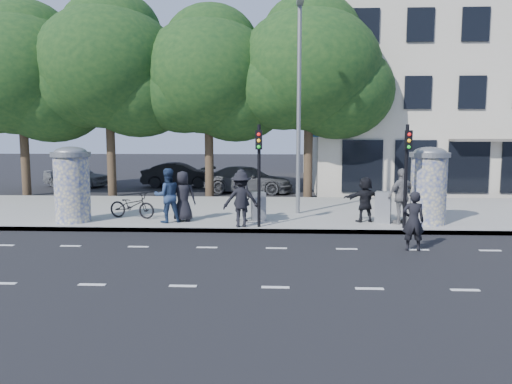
{
  "coord_description": "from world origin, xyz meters",
  "views": [
    {
      "loc": [
        0.07,
        -12.57,
        3.33
      ],
      "look_at": [
        -0.68,
        3.5,
        1.37
      ],
      "focal_mm": 35.0,
      "sensor_mm": 36.0,
      "label": 1
    }
  ],
  "objects_px": {
    "street_lamp": "(299,92)",
    "cabinet_right": "(383,207)",
    "ped_d": "(241,199)",
    "traffic_pole_near": "(259,165)",
    "ped_e": "(402,196)",
    "car_mid": "(179,175)",
    "ped_b": "(241,195)",
    "traffic_pole_far": "(407,165)",
    "bicycle": "(132,205)",
    "ped_a": "(183,196)",
    "ad_column_left": "(72,183)",
    "car_left": "(77,176)",
    "man_road": "(413,221)",
    "ped_f": "(365,199)",
    "cabinet_left": "(258,206)",
    "ped_c": "(167,195)",
    "ad_column_right": "(429,184)",
    "car_right": "(248,180)"
  },
  "relations": [
    {
      "from": "ad_column_left",
      "to": "car_mid",
      "type": "bearing_deg",
      "value": 84.06
    },
    {
      "from": "street_lamp",
      "to": "ped_e",
      "type": "xyz_separation_m",
      "value": [
        3.49,
        -2.01,
        -3.68
      ]
    },
    {
      "from": "traffic_pole_near",
      "to": "ped_e",
      "type": "bearing_deg",
      "value": 9.61
    },
    {
      "from": "cabinet_left",
      "to": "ped_b",
      "type": "bearing_deg",
      "value": -177.86
    },
    {
      "from": "ped_e",
      "to": "bicycle",
      "type": "distance_m",
      "value": 9.66
    },
    {
      "from": "ped_c",
      "to": "traffic_pole_near",
      "type": "bearing_deg",
      "value": 143.65
    },
    {
      "from": "bicycle",
      "to": "traffic_pole_near",
      "type": "bearing_deg",
      "value": -94.48
    },
    {
      "from": "ad_column_right",
      "to": "man_road",
      "type": "height_order",
      "value": "ad_column_right"
    },
    {
      "from": "car_mid",
      "to": "ped_d",
      "type": "bearing_deg",
      "value": -160.93
    },
    {
      "from": "street_lamp",
      "to": "cabinet_right",
      "type": "distance_m",
      "value": 5.35
    },
    {
      "from": "ad_column_left",
      "to": "ad_column_right",
      "type": "bearing_deg",
      "value": 0.92
    },
    {
      "from": "cabinet_right",
      "to": "car_right",
      "type": "distance_m",
      "value": 10.97
    },
    {
      "from": "ped_f",
      "to": "car_left",
      "type": "distance_m",
      "value": 19.29
    },
    {
      "from": "car_left",
      "to": "ped_f",
      "type": "bearing_deg",
      "value": -114.5
    },
    {
      "from": "ped_a",
      "to": "cabinet_right",
      "type": "bearing_deg",
      "value": 174.82
    },
    {
      "from": "ped_b",
      "to": "cabinet_right",
      "type": "height_order",
      "value": "ped_b"
    },
    {
      "from": "ped_c",
      "to": "man_road",
      "type": "height_order",
      "value": "ped_c"
    },
    {
      "from": "ped_e",
      "to": "cabinet_right",
      "type": "relative_size",
      "value": 1.75
    },
    {
      "from": "traffic_pole_far",
      "to": "car_mid",
      "type": "height_order",
      "value": "traffic_pole_far"
    },
    {
      "from": "ped_f",
      "to": "man_road",
      "type": "height_order",
      "value": "ped_f"
    },
    {
      "from": "ped_e",
      "to": "cabinet_right",
      "type": "distance_m",
      "value": 0.75
    },
    {
      "from": "street_lamp",
      "to": "ped_c",
      "type": "xyz_separation_m",
      "value": [
        -4.63,
        -2.1,
        -3.69
      ]
    },
    {
      "from": "ped_e",
      "to": "car_left",
      "type": "height_order",
      "value": "ped_e"
    },
    {
      "from": "traffic_pole_far",
      "to": "car_left",
      "type": "height_order",
      "value": "traffic_pole_far"
    },
    {
      "from": "traffic_pole_far",
      "to": "cabinet_right",
      "type": "height_order",
      "value": "traffic_pole_far"
    },
    {
      "from": "ad_column_left",
      "to": "ped_d",
      "type": "distance_m",
      "value": 6.05
    },
    {
      "from": "traffic_pole_near",
      "to": "bicycle",
      "type": "xyz_separation_m",
      "value": [
        -4.73,
        1.52,
        -1.61
      ]
    },
    {
      "from": "ad_column_left",
      "to": "cabinet_left",
      "type": "height_order",
      "value": "ad_column_left"
    },
    {
      "from": "ped_f",
      "to": "ped_b",
      "type": "bearing_deg",
      "value": -11.47
    },
    {
      "from": "ped_c",
      "to": "ped_a",
      "type": "bearing_deg",
      "value": -178.73
    },
    {
      "from": "ped_f",
      "to": "cabinet_right",
      "type": "distance_m",
      "value": 0.67
    },
    {
      "from": "ped_f",
      "to": "ad_column_left",
      "type": "bearing_deg",
      "value": -9.41
    },
    {
      "from": "cabinet_left",
      "to": "ped_f",
      "type": "bearing_deg",
      "value": -17.17
    },
    {
      "from": "street_lamp",
      "to": "car_mid",
      "type": "bearing_deg",
      "value": 123.03
    },
    {
      "from": "ad_column_right",
      "to": "ped_e",
      "type": "relative_size",
      "value": 1.38
    },
    {
      "from": "street_lamp",
      "to": "ped_d",
      "type": "bearing_deg",
      "value": -125.69
    },
    {
      "from": "man_road",
      "to": "car_mid",
      "type": "height_order",
      "value": "man_road"
    },
    {
      "from": "ped_d",
      "to": "man_road",
      "type": "height_order",
      "value": "ped_d"
    },
    {
      "from": "car_mid",
      "to": "car_left",
      "type": "bearing_deg",
      "value": 90.7
    },
    {
      "from": "ped_b",
      "to": "ped_f",
      "type": "xyz_separation_m",
      "value": [
        4.36,
        0.03,
        -0.13
      ]
    },
    {
      "from": "traffic_pole_far",
      "to": "bicycle",
      "type": "height_order",
      "value": "traffic_pole_far"
    },
    {
      "from": "ped_d",
      "to": "ped_b",
      "type": "bearing_deg",
      "value": -96.56
    },
    {
      "from": "ped_f",
      "to": "street_lamp",
      "type": "bearing_deg",
      "value": -48.47
    },
    {
      "from": "ped_f",
      "to": "cabinet_left",
      "type": "height_order",
      "value": "ped_f"
    },
    {
      "from": "ad_column_right",
      "to": "ped_e",
      "type": "distance_m",
      "value": 1.01
    },
    {
      "from": "ad_column_left",
      "to": "traffic_pole_near",
      "type": "bearing_deg",
      "value": -6.11
    },
    {
      "from": "bicycle",
      "to": "ped_a",
      "type": "bearing_deg",
      "value": -92.02
    },
    {
      "from": "ad_column_left",
      "to": "traffic_pole_near",
      "type": "height_order",
      "value": "traffic_pole_near"
    },
    {
      "from": "traffic_pole_far",
      "to": "cabinet_right",
      "type": "bearing_deg",
      "value": 117.08
    },
    {
      "from": "ped_b",
      "to": "ped_f",
      "type": "relative_size",
      "value": 1.16
    }
  ]
}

